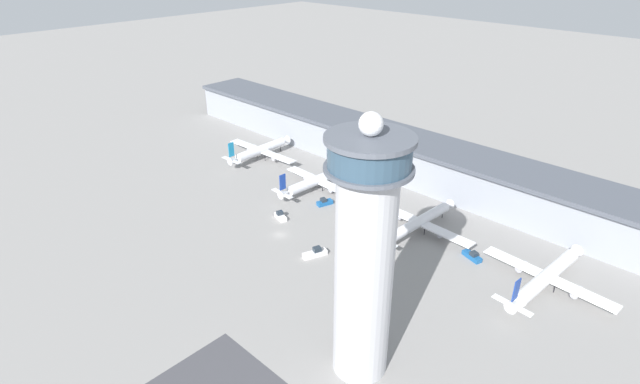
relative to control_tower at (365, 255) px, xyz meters
The scene contains 11 objects.
ground_plane 69.50m from the control_tower, 155.35° to the left, with size 1000.00×1000.00×0.00m, color gray.
terminal_building 113.60m from the control_tower, 120.51° to the left, with size 253.38×25.00×16.93m.
control_tower is the anchor object (origin of this frame).
airplane_gate_alpha 131.11m from the control_tower, 150.11° to the left, with size 39.74×35.24×12.74m.
airplane_gate_bravo 97.15m from the control_tower, 140.03° to the left, with size 35.32×38.23×12.07m.
airplane_gate_charlie 70.03m from the control_tower, 111.55° to the left, with size 40.21×38.33×11.45m.
airplane_gate_delta 67.99m from the control_tower, 71.41° to the left, with size 38.99×40.42×12.40m.
service_truck_catering 55.32m from the control_tower, 147.17° to the left, with size 4.88×8.27×3.04m.
service_truck_fuel 65.71m from the control_tower, 92.44° to the left, with size 7.15×4.37×2.66m.
service_truck_baggage 85.30m from the control_tower, 139.17° to the left, with size 4.15×6.52×2.79m.
service_truck_water 78.65m from the control_tower, 152.57° to the left, with size 6.24×4.06×2.86m.
Camera 1 is at (109.56, -94.80, 89.78)m, focal length 28.00 mm.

